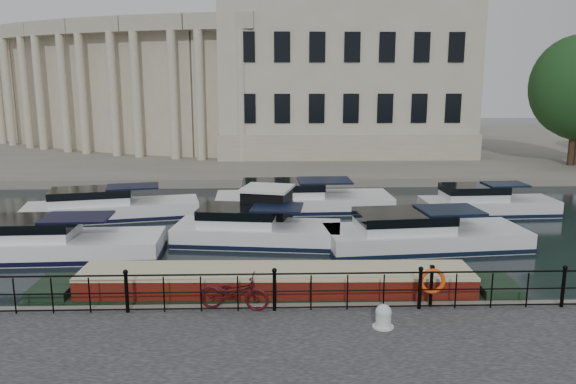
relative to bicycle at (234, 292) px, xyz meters
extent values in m
plane|color=black|center=(1.12, 2.15, -1.06)|extent=(160.00, 160.00, 0.00)
cube|color=#6B665B|center=(1.12, 41.15, -0.79)|extent=(120.00, 42.00, 0.55)
cylinder|color=black|center=(-2.88, -0.10, 0.04)|extent=(0.10, 0.10, 1.10)
sphere|color=black|center=(-2.88, -0.10, 0.64)|extent=(0.14, 0.14, 0.14)
cylinder|color=black|center=(1.12, -0.10, 0.04)|extent=(0.10, 0.10, 1.10)
sphere|color=black|center=(1.12, -0.10, 0.64)|extent=(0.14, 0.14, 0.14)
cylinder|color=black|center=(5.12, -0.10, 0.04)|extent=(0.10, 0.10, 1.10)
sphere|color=black|center=(5.12, -0.10, 0.64)|extent=(0.14, 0.14, 0.14)
cylinder|color=black|center=(9.12, -0.10, 0.04)|extent=(0.10, 0.10, 1.10)
sphere|color=black|center=(9.12, -0.10, 0.64)|extent=(0.14, 0.14, 0.14)
cylinder|color=black|center=(1.12, -0.10, 0.54)|extent=(24.00, 0.05, 0.05)
cylinder|color=black|center=(1.12, -0.10, 0.04)|extent=(24.00, 0.04, 0.04)
cylinder|color=black|center=(1.12, -0.10, -0.43)|extent=(24.00, 0.04, 0.04)
cube|color=#ADA38C|center=(7.12, 35.15, 6.49)|extent=(20.00, 14.00, 14.00)
cube|color=#9E937F|center=(7.12, 35.15, 0.49)|extent=(20.30, 14.30, 2.00)
cube|color=#ADA38C|center=(-2.21, 31.17, 4.99)|extent=(5.73, 4.06, 11.00)
cube|color=#9E937F|center=(-2.65, 29.22, 9.89)|extent=(5.62, 2.73, 1.20)
cylinder|color=#ADA38C|center=(-1.17, 28.31, 4.39)|extent=(0.70, 0.70, 9.80)
cylinder|color=#ADA38C|center=(-4.37, 29.02, 4.39)|extent=(0.70, 0.70, 9.80)
cube|color=#ADA38C|center=(-7.17, 32.59, 4.99)|extent=(5.90, 4.56, 11.00)
cube|color=#9E937F|center=(-7.83, 30.71, 9.89)|extent=(5.62, 3.30, 1.20)
cylinder|color=#ADA38C|center=(-6.48, 29.62, 4.39)|extent=(0.70, 0.70, 9.80)
cylinder|color=#ADA38C|center=(-9.57, 30.71, 4.39)|extent=(0.70, 0.70, 9.80)
cube|color=#ADA38C|center=(-11.92, 34.59, 4.99)|extent=(5.99, 4.99, 11.00)
cube|color=#9E937F|center=(-12.81, 32.80, 9.89)|extent=(5.55, 3.83, 1.20)
cylinder|color=#ADA38C|center=(-11.59, 31.56, 4.39)|extent=(0.70, 0.70, 9.80)
cylinder|color=#ADA38C|center=(-14.53, 33.02, 4.39)|extent=(0.70, 0.70, 9.80)
cube|color=#ADA38C|center=(-16.40, 37.15, 4.99)|extent=(5.99, 5.36, 11.00)
cube|color=#9E937F|center=(-17.49, 35.48, 9.89)|extent=(5.40, 4.29, 1.20)
cylinder|color=#ADA38C|center=(-16.43, 34.10, 4.39)|extent=(0.70, 0.70, 9.80)
cylinder|color=#ADA38C|center=(-19.18, 35.90, 4.39)|extent=(0.70, 0.70, 9.80)
cube|color=#ADA38C|center=(-20.54, 40.22, 4.99)|extent=(5.91, 5.64, 11.00)
cube|color=#9E937F|center=(-21.83, 38.69, 9.89)|extent=(5.16, 4.70, 1.20)
cylinder|color=#ADA38C|center=(-20.94, 37.20, 4.39)|extent=(0.70, 0.70, 9.80)
cylinder|color=#ADA38C|center=(-23.45, 39.31, 4.39)|extent=(0.70, 0.70, 9.80)
cube|color=#ADA38C|center=(-24.28, 43.77, 4.99)|extent=(5.74, 5.85, 11.00)
cube|color=#ADA38C|center=(-27.57, 47.74, 4.99)|extent=(5.49, 5.97, 11.00)
imported|color=#410B0E|center=(0.00, 0.00, 0.00)|extent=(2.03, 1.00, 1.02)
cylinder|color=silver|center=(3.89, -1.25, -0.31)|extent=(0.39, 0.39, 0.41)
sphere|color=silver|center=(3.89, -1.25, -0.10)|extent=(0.41, 0.41, 0.41)
cylinder|color=silver|center=(3.89, -1.25, -0.49)|extent=(0.55, 0.55, 0.04)
cylinder|color=black|center=(5.47, 0.05, 0.07)|extent=(0.10, 0.10, 1.16)
cube|color=black|center=(5.47, 0.05, 0.65)|extent=(0.12, 0.12, 0.08)
torus|color=#FB490D|center=(5.47, -0.03, 0.26)|extent=(0.73, 0.12, 0.73)
cube|color=black|center=(1.18, 1.42, -0.96)|extent=(14.66, 2.28, 0.88)
cube|color=#5D150D|center=(1.18, 1.42, -0.31)|extent=(11.73, 1.93, 0.68)
cube|color=beige|center=(1.18, 1.42, 0.09)|extent=(11.73, 1.98, 0.10)
cube|color=#6B665B|center=(0.86, 9.65, -1.01)|extent=(3.36, 3.02, 0.24)
cube|color=black|center=(0.86, 9.65, 0.04)|extent=(2.32, 2.32, 1.71)
cube|color=white|center=(0.86, 9.65, 0.99)|extent=(2.55, 2.55, 0.11)
cube|color=white|center=(-7.43, 6.59, -0.86)|extent=(8.41, 2.94, 1.20)
cube|color=black|center=(-7.43, 6.59, -0.94)|extent=(8.49, 2.97, 0.18)
cube|color=white|center=(-8.43, 6.55, -0.01)|extent=(3.82, 2.30, 0.90)
cube|color=black|center=(-6.44, 6.63, 0.49)|extent=(2.56, 1.93, 0.08)
cube|color=white|center=(0.47, 8.20, -0.86)|extent=(7.15, 3.43, 1.20)
cube|color=black|center=(0.47, 8.20, -0.94)|extent=(7.23, 3.47, 0.18)
cube|color=white|center=(-0.35, 8.31, -0.01)|extent=(3.34, 2.49, 0.90)
cube|color=black|center=(1.29, 8.10, 0.49)|extent=(2.28, 2.05, 0.08)
cube|color=silver|center=(7.32, 7.33, -0.86)|extent=(8.28, 3.63, 1.20)
cube|color=black|center=(7.32, 7.33, -0.94)|extent=(8.36, 3.67, 0.18)
cube|color=silver|center=(6.36, 7.23, -0.01)|extent=(3.83, 2.69, 0.90)
cube|color=black|center=(8.28, 7.42, 0.49)|extent=(2.60, 2.23, 0.08)
cube|color=white|center=(-6.76, 12.66, -0.86)|extent=(8.53, 3.90, 1.20)
cube|color=black|center=(-6.76, 12.66, -0.94)|extent=(8.62, 3.94, 0.18)
cube|color=white|center=(-7.73, 12.46, -0.01)|extent=(4.01, 2.58, 0.90)
cube|color=black|center=(-5.79, 12.86, 0.49)|extent=(2.74, 2.07, 0.08)
cube|color=white|center=(2.74, 14.19, -0.86)|extent=(9.21, 3.30, 1.20)
cube|color=black|center=(2.74, 14.19, -0.94)|extent=(9.30, 3.33, 0.18)
cube|color=white|center=(1.65, 14.16, -0.01)|extent=(4.18, 2.60, 0.90)
cube|color=black|center=(3.84, 14.23, 0.49)|extent=(2.80, 2.19, 0.08)
cube|color=silver|center=(12.05, 12.87, -0.86)|extent=(6.80, 2.49, 1.20)
cube|color=black|center=(12.05, 12.87, -0.94)|extent=(6.87, 2.51, 0.18)
cube|color=silver|center=(11.25, 12.83, -0.01)|extent=(3.10, 1.92, 0.90)
cube|color=black|center=(12.86, 12.91, 0.49)|extent=(2.08, 1.62, 0.08)
cylinder|color=black|center=(22.90, 25.38, 1.01)|extent=(0.44, 0.44, 3.04)
cylinder|color=black|center=(23.34, 25.68, 0.85)|extent=(0.44, 0.44, 2.72)
camera|label=1|loc=(1.04, -14.54, 5.75)|focal=35.00mm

